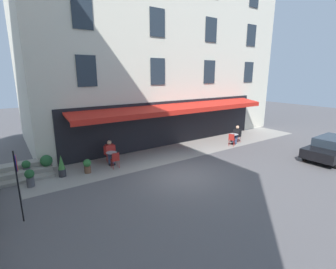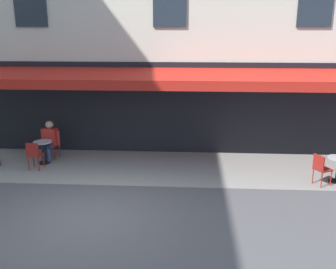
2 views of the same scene
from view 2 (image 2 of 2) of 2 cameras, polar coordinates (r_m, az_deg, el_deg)
ground_plane at (r=9.66m, az=-11.67°, el=-11.57°), size 70.00×70.00×0.00m
sidewalk_cafe_terrace at (r=12.48m, az=7.11°, el=-4.91°), size 20.50×3.20×0.01m
cafe_table_near_entrance at (r=13.29m, az=-17.98°, el=-2.06°), size 0.60×0.60×0.75m
cafe_chair_red_corner_right at (r=12.74m, az=-19.18°, el=-2.67°), size 0.42×0.42×0.91m
cafe_chair_red_kerbside at (r=13.79m, az=-16.64°, el=-1.07°), size 0.47×0.47×0.91m
cafe_chair_red_facing_street at (r=11.72m, az=21.66°, el=-4.50°), size 0.54×0.54×0.91m
seated_patron_in_red at (r=13.57m, az=-17.15°, el=-0.68°), size 0.67×0.61×1.33m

